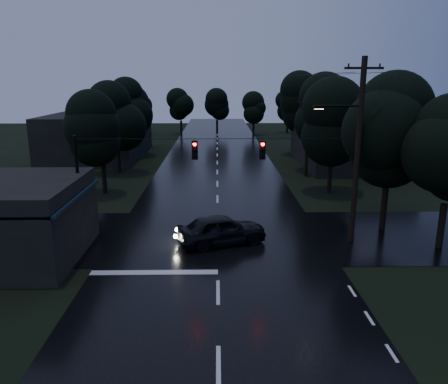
{
  "coord_description": "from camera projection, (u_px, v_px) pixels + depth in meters",
  "views": [
    {
      "loc": [
        -0.02,
        -11.98,
        8.83
      ],
      "look_at": [
        0.38,
        12.69,
        2.46
      ],
      "focal_mm": 35.0,
      "sensor_mm": 36.0,
      "label": 1
    }
  ],
  "objects": [
    {
      "name": "car",
      "position": [
        222.0,
        229.0,
        24.01
      ],
      "size": [
        5.27,
        3.47,
        1.67
      ],
      "primitive_type": "imported",
      "rotation": [
        0.0,
        0.0,
        1.91
      ],
      "color": "black",
      "rests_on": "ground"
    },
    {
      "name": "cross_street",
      "position": [
        218.0,
        236.0,
        25.42
      ],
      "size": [
        60.0,
        9.0,
        0.02
      ],
      "primitive_type": "cube",
      "color": "black",
      "rests_on": "ground"
    },
    {
      "name": "tree_right_c",
      "position": [
        304.0,
        101.0,
        51.1
      ],
      "size": [
        4.76,
        4.76,
        10.03
      ],
      "color": "black",
      "rests_on": "ground"
    },
    {
      "name": "anchor_pole_left",
      "position": [
        79.0,
        191.0,
        23.59
      ],
      "size": [
        0.18,
        0.18,
        6.0
      ],
      "primitive_type": "cylinder",
      "color": "black",
      "rests_on": "ground"
    },
    {
      "name": "tree_corner_near",
      "position": [
        391.0,
        130.0,
        25.05
      ],
      "size": [
        4.48,
        4.48,
        9.44
      ],
      "color": "black",
      "rests_on": "ground"
    },
    {
      "name": "utility_pole_main",
      "position": [
        356.0,
        149.0,
        23.26
      ],
      "size": [
        3.5,
        0.3,
        10.0
      ],
      "color": "black",
      "rests_on": "ground"
    },
    {
      "name": "utility_pole_far",
      "position": [
        307.0,
        135.0,
        40.07
      ],
      "size": [
        2.0,
        0.3,
        7.5
      ],
      "color": "black",
      "rests_on": "ground"
    },
    {
      "name": "building_far_left",
      "position": [
        99.0,
        135.0,
        51.69
      ],
      "size": [
        10.0,
        16.0,
        5.0
      ],
      "primitive_type": "cube",
      "color": "black",
      "rests_on": "ground"
    },
    {
      "name": "tree_left_c",
      "position": [
        130.0,
        105.0,
        50.87
      ],
      "size": [
        4.48,
        4.48,
        9.44
      ],
      "color": "black",
      "rests_on": "ground"
    },
    {
      "name": "main_road",
      "position": [
        217.0,
        172.0,
        42.85
      ],
      "size": [
        12.0,
        120.0,
        0.02
      ],
      "primitive_type": "cube",
      "color": "black",
      "rests_on": "ground"
    },
    {
      "name": "tree_right_a",
      "position": [
        333.0,
        122.0,
        33.84
      ],
      "size": [
        4.2,
        4.2,
        8.85
      ],
      "color": "black",
      "rests_on": "ground"
    },
    {
      "name": "building_far_right",
      "position": [
        349.0,
        144.0,
        46.39
      ],
      "size": [
        10.0,
        14.0,
        4.4
      ],
      "primitive_type": "cube",
      "color": "black",
      "rests_on": "ground"
    },
    {
      "name": "ground",
      "position": [
        218.0,
        367.0,
        13.81
      ],
      "size": [
        160.0,
        160.0,
        0.0
      ],
      "primitive_type": "plane",
      "color": "black",
      "rests_on": "ground"
    },
    {
      "name": "tree_left_b",
      "position": [
        116.0,
        115.0,
        41.3
      ],
      "size": [
        4.2,
        4.2,
        8.85
      ],
      "color": "black",
      "rests_on": "ground"
    },
    {
      "name": "span_signals",
      "position": [
        228.0,
        149.0,
        23.14
      ],
      "size": [
        15.0,
        0.37,
        1.12
      ],
      "color": "black",
      "rests_on": "ground"
    },
    {
      "name": "tree_right_b",
      "position": [
        318.0,
        110.0,
        41.5
      ],
      "size": [
        4.48,
        4.48,
        9.44
      ],
      "color": "black",
      "rests_on": "ground"
    },
    {
      "name": "tree_left_a",
      "position": [
        101.0,
        128.0,
        33.66
      ],
      "size": [
        3.92,
        3.92,
        8.26
      ],
      "color": "black",
      "rests_on": "ground"
    }
  ]
}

